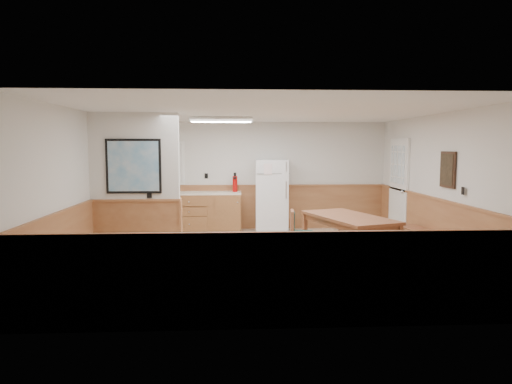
{
  "coord_description": "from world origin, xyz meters",
  "views": [
    {
      "loc": [
        -0.59,
        -7.66,
        1.92
      ],
      "look_at": [
        -0.17,
        0.4,
        1.12
      ],
      "focal_mm": 32.0,
      "sensor_mm": 36.0,
      "label": 1
    }
  ],
  "objects": [
    {
      "name": "right_wall",
      "position": [
        3.0,
        0.0,
        1.25
      ],
      "size": [
        0.02,
        6.0,
        2.5
      ],
      "primitive_type": "cube",
      "color": "silver",
      "rests_on": "ground"
    },
    {
      "name": "dining_table",
      "position": [
        1.39,
        -0.05,
        0.66
      ],
      "size": [
        1.45,
        2.0,
        0.75
      ],
      "rotation": [
        0.0,
        0.0,
        0.34
      ],
      "color": "#A15C3B",
      "rests_on": "ground"
    },
    {
      "name": "fluorescent_fixture",
      "position": [
        -0.8,
        1.3,
        2.45
      ],
      "size": [
        1.2,
        0.3,
        0.09
      ],
      "color": "white",
      "rests_on": "ceiling"
    },
    {
      "name": "partition_wall",
      "position": [
        -2.25,
        0.19,
        1.23
      ],
      "size": [
        1.5,
        0.2,
        2.5
      ],
      "color": "silver",
      "rests_on": "ground"
    },
    {
      "name": "ceiling",
      "position": [
        0.0,
        0.0,
        2.5
      ],
      "size": [
        6.0,
        6.0,
        0.02
      ],
      "primitive_type": "cube",
      "color": "white",
      "rests_on": "back_wall"
    },
    {
      "name": "refrigerator",
      "position": [
        0.3,
        2.63,
        0.82
      ],
      "size": [
        0.76,
        0.74,
        1.64
      ],
      "rotation": [
        0.0,
        0.0,
        -0.05
      ],
      "color": "white",
      "rests_on": "ground"
    },
    {
      "name": "wainscot_back",
      "position": [
        0.0,
        2.98,
        0.5
      ],
      "size": [
        6.0,
        0.04,
        1.0
      ],
      "primitive_type": "cube",
      "color": "#A87143",
      "rests_on": "ground"
    },
    {
      "name": "kitchen_counter",
      "position": [
        -1.21,
        2.68,
        0.46
      ],
      "size": [
        2.2,
        0.61,
        1.0
      ],
      "color": "brown",
      "rests_on": "ground"
    },
    {
      "name": "soap_bottle",
      "position": [
        -2.1,
        2.69,
        1.03
      ],
      "size": [
        0.09,
        0.09,
        0.25
      ],
      "primitive_type": "cylinder",
      "rotation": [
        0.0,
        0.0,
        0.07
      ],
      "color": "#177F33",
      "rests_on": "kitchen_counter"
    },
    {
      "name": "wainscot_right",
      "position": [
        2.98,
        0.0,
        0.5
      ],
      "size": [
        0.04,
        6.0,
        1.0
      ],
      "primitive_type": "cube",
      "color": "#A87143",
      "rests_on": "ground"
    },
    {
      "name": "wainscot_left",
      "position": [
        -2.98,
        0.0,
        0.5
      ],
      "size": [
        0.04,
        6.0,
        1.0
      ],
      "primitive_type": "cube",
      "color": "#A87143",
      "rests_on": "ground"
    },
    {
      "name": "back_wall",
      "position": [
        0.0,
        3.0,
        1.25
      ],
      "size": [
        6.0,
        0.02,
        2.5
      ],
      "primitive_type": "cube",
      "color": "silver",
      "rests_on": "ground"
    },
    {
      "name": "left_wall",
      "position": [
        -3.0,
        0.0,
        1.25
      ],
      "size": [
        0.02,
        6.0,
        2.5
      ],
      "primitive_type": "cube",
      "color": "silver",
      "rests_on": "ground"
    },
    {
      "name": "dining_chair",
      "position": [
        0.51,
        -0.04,
        0.5
      ],
      "size": [
        0.6,
        0.45,
        0.85
      ],
      "rotation": [
        0.0,
        0.0,
        -0.1
      ],
      "color": "#A15C3B",
      "rests_on": "ground"
    },
    {
      "name": "wall_painting",
      "position": [
        2.97,
        -0.3,
        1.55
      ],
      "size": [
        0.04,
        0.5,
        0.6
      ],
      "color": "#362115",
      "rests_on": "right_wall"
    },
    {
      "name": "fire_extinguisher",
      "position": [
        -0.53,
        2.73,
        1.09
      ],
      "size": [
        0.11,
        0.11,
        0.44
      ],
      "rotation": [
        0.0,
        0.0,
        0.03
      ],
      "color": "#AE0A09",
      "rests_on": "kitchen_counter"
    },
    {
      "name": "kitchen_window",
      "position": [
        -2.1,
        2.98,
        1.55
      ],
      "size": [
        0.8,
        0.04,
        1.0
      ],
      "color": "white",
      "rests_on": "back_wall"
    },
    {
      "name": "ground",
      "position": [
        0.0,
        0.0,
        0.0
      ],
      "size": [
        6.0,
        6.0,
        0.0
      ],
      "primitive_type": "plane",
      "color": "#CEB293",
      "rests_on": "ground"
    },
    {
      "name": "exterior_door",
      "position": [
        2.96,
        1.9,
        1.05
      ],
      "size": [
        0.07,
        1.02,
        2.15
      ],
      "color": "white",
      "rests_on": "ground"
    },
    {
      "name": "dining_bench",
      "position": [
        2.8,
        -0.04,
        0.35
      ],
      "size": [
        0.53,
        1.72,
        0.45
      ],
      "rotation": [
        0.0,
        0.0,
        0.1
      ],
      "color": "#A15C3B",
      "rests_on": "ground"
    }
  ]
}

